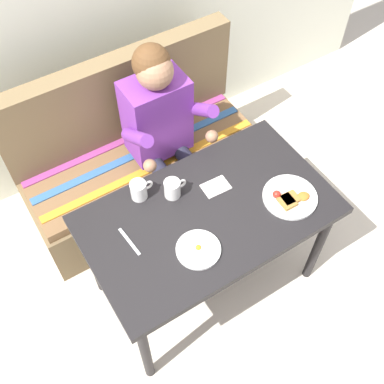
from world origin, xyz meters
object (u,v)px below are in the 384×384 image
at_px(coffee_mug, 173,188).
at_px(napkin, 216,187).
at_px(fork, 129,242).
at_px(coffee_mug_second, 139,190).
at_px(table, 208,222).
at_px(plate_eggs, 198,249).
at_px(plate_breakfast, 290,197).
at_px(person, 163,127).
at_px(couch, 140,162).

xyz_separation_m(coffee_mug, napkin, (0.20, -0.08, -0.05)).
bearing_deg(fork, napkin, 0.73).
height_order(coffee_mug, napkin, coffee_mug).
relative_size(coffee_mug, coffee_mug_second, 1.00).
bearing_deg(fork, table, -13.07).
height_order(plate_eggs, napkin, plate_eggs).
distance_m(plate_breakfast, plate_eggs, 0.53).
xyz_separation_m(person, napkin, (0.02, -0.48, -0.01)).
relative_size(table, coffee_mug, 10.17).
distance_m(table, person, 0.60).
relative_size(napkin, fork, 0.78).
bearing_deg(plate_eggs, napkin, 43.73).
distance_m(person, napkin, 0.48).
relative_size(coffee_mug_second, napkin, 0.89).
bearing_deg(fork, coffee_mug, 17.43).
height_order(table, coffee_mug, coffee_mug).
xyz_separation_m(plate_eggs, fork, (-0.24, 0.20, -0.01)).
xyz_separation_m(plate_breakfast, napkin, (-0.26, 0.25, -0.01)).
bearing_deg(napkin, fork, -174.46).
bearing_deg(plate_eggs, table, 43.73).
bearing_deg(fork, plate_breakfast, -19.35).
relative_size(table, coffee_mug_second, 10.17).
xyz_separation_m(table, person, (0.09, 0.59, 0.09)).
bearing_deg(table, person, 81.04).
xyz_separation_m(couch, fork, (-0.39, -0.71, 0.40)).
xyz_separation_m(person, coffee_mug, (-0.18, -0.41, 0.04)).
bearing_deg(napkin, couch, 99.58).
xyz_separation_m(plate_eggs, coffee_mug, (0.06, 0.33, 0.04)).
relative_size(couch, coffee_mug_second, 12.20).
bearing_deg(coffee_mug_second, fork, -128.99).
bearing_deg(plate_breakfast, couch, 112.41).
relative_size(table, person, 0.99).
relative_size(person, coffee_mug_second, 10.27).
bearing_deg(fork, person, 42.73).
distance_m(plate_eggs, coffee_mug_second, 0.41).
xyz_separation_m(table, coffee_mug_second, (-0.23, 0.26, 0.13)).
bearing_deg(plate_breakfast, fork, 165.46).
bearing_deg(plate_breakfast, person, 111.00).
height_order(person, coffee_mug_second, person).
relative_size(couch, fork, 8.47).
bearing_deg(person, plate_eggs, -108.47).
height_order(table, fork, fork).
bearing_deg(couch, person, -62.01).
bearing_deg(napkin, table, -136.27).
bearing_deg(napkin, person, 92.15).
bearing_deg(coffee_mug_second, table, -48.27).
distance_m(table, coffee_mug, 0.24).
height_order(table, person, person).
bearing_deg(coffee_mug_second, couch, 65.45).
xyz_separation_m(person, plate_breakfast, (0.28, -0.73, 0.00)).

